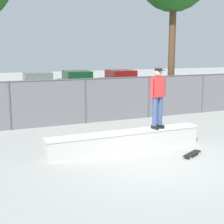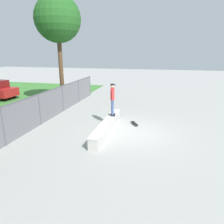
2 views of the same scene
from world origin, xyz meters
name	(u,v)px [view 1 (image 1 of 2)]	position (x,y,z in m)	size (l,w,h in m)	color
ground_plane	(153,163)	(0.00, 0.00, 0.00)	(80.00, 80.00, 0.00)	#9E9E99
grass_strip	(36,94)	(0.00, 15.68, 0.01)	(29.82, 20.00, 0.02)	#3D7A33
concrete_ledge	(126,140)	(-0.16, 1.32, 0.30)	(4.91, 0.49, 0.59)	#B7B5AD
skateboarder	(158,95)	(0.88, 1.25, 1.62)	(0.59, 0.35, 1.84)	black
skateboard	(192,154)	(1.29, 0.02, 0.07)	(0.80, 0.55, 0.09)	black
chainlink_fence	(85,99)	(0.00, 5.38, 1.00)	(17.89, 0.07, 1.85)	#4C4C51
car_silver	(38,85)	(-0.32, 13.34, 0.84)	(2.28, 4.33, 1.66)	#B7BABF
car_green	(77,83)	(2.31, 13.59, 0.84)	(2.28, 4.33, 1.66)	#1E6638
car_red	(120,82)	(5.31, 13.28, 0.84)	(2.28, 4.33, 1.66)	#B21E1E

